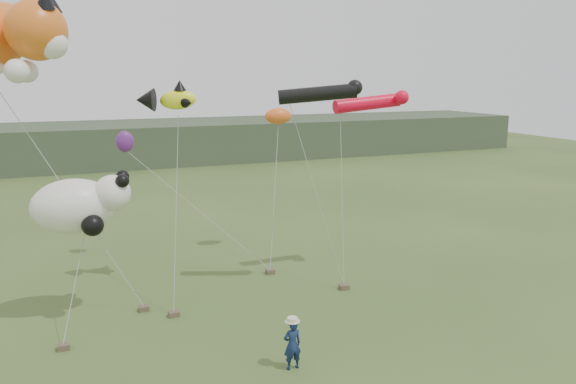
# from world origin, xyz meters

# --- Properties ---
(ground) EXTENTS (120.00, 120.00, 0.00)m
(ground) POSITION_xyz_m (0.00, 0.00, 0.00)
(ground) COLOR #385123
(ground) RESTS_ON ground
(headland) EXTENTS (90.00, 13.00, 4.00)m
(headland) POSITION_xyz_m (-3.11, 44.69, 1.92)
(headland) COLOR #2D3D28
(headland) RESTS_ON ground
(festival_attendant) EXTENTS (0.60, 0.40, 1.60)m
(festival_attendant) POSITION_xyz_m (-0.53, -0.46, 0.80)
(festival_attendant) COLOR #132347
(festival_attendant) RESTS_ON ground
(sandbag_anchors) EXTENTS (11.45, 4.49, 0.20)m
(sandbag_anchors) POSITION_xyz_m (-1.70, 5.29, 0.10)
(sandbag_anchors) COLOR brown
(sandbag_anchors) RESTS_ON ground
(fish_kite) EXTENTS (2.55, 1.67, 1.23)m
(fish_kite) POSITION_xyz_m (-2.59, 7.65, 7.93)
(fish_kite) COLOR #EFFD20
(fish_kite) RESTS_ON ground
(tube_kites) EXTENTS (6.05, 2.13, 1.42)m
(tube_kites) POSITION_xyz_m (4.52, 5.50, 7.96)
(tube_kites) COLOR black
(tube_kites) RESTS_ON ground
(panda_kite) EXTENTS (3.47, 2.25, 2.16)m
(panda_kite) POSITION_xyz_m (-6.12, 5.84, 4.33)
(panda_kite) COLOR white
(panda_kite) RESTS_ON ground
(misc_kites) EXTENTS (8.16, 2.28, 1.99)m
(misc_kites) POSITION_xyz_m (0.84, 11.00, 6.54)
(misc_kites) COLOR orange
(misc_kites) RESTS_ON ground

